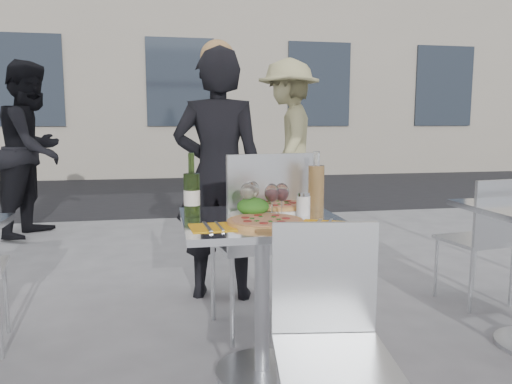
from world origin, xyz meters
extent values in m
plane|color=slate|center=(0.00, 0.00, 0.00)|extent=(80.00, 80.00, 0.00)
cube|color=black|center=(0.00, 6.50, 0.00)|extent=(24.00, 5.00, 0.00)
cylinder|color=#B7BABF|center=(0.00, 0.00, 0.01)|extent=(0.44, 0.44, 0.02)
cylinder|color=#B7BABF|center=(0.00, 0.00, 0.37)|extent=(0.07, 0.07, 0.72)
cube|color=silver|center=(0.00, 0.00, 0.73)|extent=(0.72, 0.72, 0.03)
cylinder|color=silver|center=(0.24, 0.75, 0.25)|extent=(0.03, 0.03, 0.50)
cylinder|color=silver|center=(-0.16, 0.69, 0.25)|extent=(0.03, 0.03, 0.50)
cylinder|color=silver|center=(0.30, 0.36, 0.25)|extent=(0.03, 0.03, 0.50)
cylinder|color=silver|center=(-0.10, 0.30, 0.25)|extent=(0.03, 0.03, 0.50)
cube|color=silver|center=(0.07, 0.52, 0.51)|extent=(0.53, 0.53, 0.03)
cube|color=silver|center=(0.10, 0.29, 0.77)|extent=(0.46, 0.10, 0.50)
cube|color=silver|center=(0.09, -0.71, 0.41)|extent=(0.43, 0.43, 0.02)
cube|color=silver|center=(0.12, -0.53, 0.63)|extent=(0.38, 0.08, 0.40)
cylinder|color=silver|center=(-1.32, 0.73, 0.21)|extent=(0.02, 0.02, 0.42)
cylinder|color=silver|center=(1.70, 0.87, 0.20)|extent=(0.02, 0.02, 0.41)
cylinder|color=silver|center=(1.38, 0.82, 0.20)|extent=(0.02, 0.02, 0.41)
cylinder|color=silver|center=(1.75, 0.55, 0.20)|extent=(0.02, 0.02, 0.41)
cylinder|color=silver|center=(1.42, 0.50, 0.20)|extent=(0.02, 0.02, 0.41)
cube|color=silver|center=(1.56, 0.68, 0.42)|extent=(0.43, 0.43, 0.02)
cube|color=silver|center=(1.59, 0.50, 0.63)|extent=(0.38, 0.08, 0.41)
imported|color=black|center=(-0.07, 1.10, 0.83)|extent=(0.68, 0.53, 1.66)
imported|color=black|center=(-1.74, 3.34, 0.90)|extent=(0.91, 1.04, 1.80)
imported|color=tan|center=(1.06, 3.64, 0.96)|extent=(1.01, 1.38, 1.92)
cylinder|color=#E09E57|center=(-0.01, -0.13, 0.76)|extent=(0.33, 0.33, 0.02)
cylinder|color=#D2BD88|center=(-0.01, -0.13, 0.77)|extent=(0.29, 0.29, 0.00)
cylinder|color=white|center=(0.13, 0.21, 0.76)|extent=(0.31, 0.31, 0.01)
cylinder|color=#E09E57|center=(0.13, 0.21, 0.77)|extent=(0.27, 0.27, 0.02)
cylinder|color=#D2BD88|center=(0.13, 0.21, 0.78)|extent=(0.24, 0.24, 0.00)
cylinder|color=white|center=(-0.03, 0.06, 0.76)|extent=(0.22, 0.22, 0.01)
ellipsoid|color=#1D6519|center=(-0.03, 0.06, 0.80)|extent=(0.15, 0.15, 0.08)
sphere|color=#B21914|center=(0.01, 0.08, 0.81)|extent=(0.03, 0.03, 0.03)
cylinder|color=#3C5A22|center=(-0.31, 0.10, 0.85)|extent=(0.07, 0.07, 0.20)
cone|color=#3C5A22|center=(-0.31, 0.10, 0.95)|extent=(0.07, 0.07, 0.03)
cylinder|color=#3C5A22|center=(-0.31, 0.10, 0.99)|extent=(0.03, 0.03, 0.10)
cylinder|color=silver|center=(-0.31, 0.10, 0.84)|extent=(0.07, 0.08, 0.07)
cylinder|color=tan|center=(0.31, 0.18, 0.86)|extent=(0.08, 0.08, 0.22)
cylinder|color=white|center=(0.31, 0.18, 1.00)|extent=(0.03, 0.03, 0.08)
cylinder|color=white|center=(0.21, 0.04, 0.80)|extent=(0.06, 0.06, 0.09)
cylinder|color=silver|center=(0.21, 0.04, 0.85)|extent=(0.06, 0.06, 0.02)
cylinder|color=white|center=(-0.06, 0.07, 0.75)|extent=(0.06, 0.06, 0.00)
cylinder|color=white|center=(-0.06, 0.07, 0.80)|extent=(0.01, 0.01, 0.09)
ellipsoid|color=white|center=(-0.06, 0.07, 0.86)|extent=(0.07, 0.07, 0.08)
ellipsoid|color=#C6B58B|center=(-0.06, 0.07, 0.85)|extent=(0.05, 0.05, 0.05)
cylinder|color=white|center=(-0.02, 0.12, 0.75)|extent=(0.06, 0.06, 0.00)
cylinder|color=white|center=(-0.02, 0.12, 0.80)|extent=(0.01, 0.01, 0.09)
ellipsoid|color=white|center=(-0.02, 0.12, 0.86)|extent=(0.07, 0.07, 0.08)
ellipsoid|color=#C6B58B|center=(-0.02, 0.12, 0.85)|extent=(0.05, 0.05, 0.05)
cylinder|color=white|center=(0.05, 0.01, 0.75)|extent=(0.06, 0.06, 0.00)
cylinder|color=white|center=(0.05, 0.01, 0.80)|extent=(0.01, 0.01, 0.09)
ellipsoid|color=white|center=(0.05, 0.01, 0.86)|extent=(0.07, 0.07, 0.08)
ellipsoid|color=#3F090A|center=(0.05, 0.01, 0.85)|extent=(0.05, 0.05, 0.05)
cylinder|color=white|center=(0.09, 0.02, 0.75)|extent=(0.06, 0.06, 0.00)
cylinder|color=white|center=(0.09, 0.02, 0.80)|extent=(0.01, 0.01, 0.09)
ellipsoid|color=white|center=(0.09, 0.02, 0.86)|extent=(0.07, 0.07, 0.08)
ellipsoid|color=#3F090A|center=(0.09, 0.02, 0.85)|extent=(0.05, 0.05, 0.05)
cube|color=#F7AD15|center=(-0.24, -0.16, 0.75)|extent=(0.19, 0.19, 0.00)
cube|color=#B7BABF|center=(-0.26, -0.16, 0.76)|extent=(0.03, 0.20, 0.00)
cube|color=#B7BABF|center=(-0.21, -0.16, 0.76)|extent=(0.02, 0.18, 0.00)
cube|color=#F7AD15|center=(0.22, -0.19, 0.75)|extent=(0.24, 0.24, 0.00)
cube|color=#B7BABF|center=(0.20, -0.19, 0.76)|extent=(0.11, 0.18, 0.00)
cube|color=#B7BABF|center=(0.25, -0.19, 0.76)|extent=(0.09, 0.16, 0.00)
camera|label=1|loc=(-0.45, -2.18, 1.18)|focal=35.00mm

